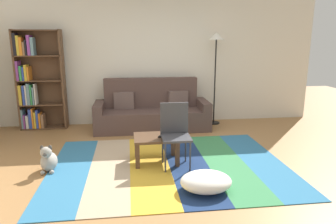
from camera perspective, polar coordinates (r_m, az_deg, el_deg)
name	(u,v)px	position (r m, az deg, el deg)	size (l,w,h in m)	color
ground_plane	(176,167)	(4.43, 1.47, -10.18)	(14.00, 14.00, 0.00)	#9E7042
back_wall	(158,60)	(6.61, -1.86, 9.69)	(6.80, 0.10, 2.70)	silver
rug	(169,165)	(4.48, 0.16, -9.85)	(3.33, 2.49, 0.01)	teal
couch	(152,112)	(6.22, -3.00, 0.00)	(2.26, 0.80, 1.00)	#4C3833
bookshelf	(35,83)	(6.64, -23.47, 4.98)	(0.90, 0.28, 1.96)	brown
coffee_table	(156,141)	(4.50, -2.21, -5.45)	(0.64, 0.51, 0.39)	#513826
pouf	(206,182)	(3.77, 7.05, -12.68)	(0.62, 0.50, 0.23)	white
dog	(48,160)	(4.55, -21.28, -8.31)	(0.22, 0.35, 0.40)	#9E998E
standing_lamp	(216,48)	(6.49, 8.90, 11.59)	(0.32, 0.32, 1.90)	black
tv_remote	(161,136)	(4.48, -1.27, -4.40)	(0.04, 0.15, 0.02)	black
folding_chair	(175,129)	(4.33, 1.34, -3.23)	(0.40, 0.40, 0.90)	#38383D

